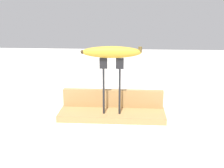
% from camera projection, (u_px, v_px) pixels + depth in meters
% --- Properties ---
extents(ground_plane, '(3.00, 3.00, 0.00)m').
position_uv_depth(ground_plane, '(112.00, 117.00, 1.07)').
color(ground_plane, silver).
extents(wooden_board, '(0.37, 0.12, 0.02)m').
position_uv_depth(wooden_board, '(112.00, 114.00, 1.06)').
color(wooden_board, '#A87F4C').
rests_on(wooden_board, ground).
extents(board_backstop, '(0.36, 0.02, 0.06)m').
position_uv_depth(board_backstop, '(113.00, 98.00, 1.10)').
color(board_backstop, '#A87F4C').
rests_on(board_backstop, wooden_board).
extents(fork_stand_center, '(0.08, 0.01, 0.19)m').
position_uv_depth(fork_stand_center, '(112.00, 81.00, 1.01)').
color(fork_stand_center, black).
rests_on(fork_stand_center, wooden_board).
extents(banana_raised_center, '(0.20, 0.04, 0.04)m').
position_uv_depth(banana_raised_center, '(112.00, 52.00, 0.98)').
color(banana_raised_center, gold).
rests_on(banana_raised_center, fork_stand_center).
extents(fork_fallen_near, '(0.16, 0.05, 0.01)m').
position_uv_depth(fork_fallen_near, '(149.00, 95.00, 1.30)').
color(fork_fallen_near, black).
rests_on(fork_fallen_near, ground).
extents(banana_chunk_near, '(0.07, 0.05, 0.04)m').
position_uv_depth(banana_chunk_near, '(129.00, 99.00, 1.20)').
color(banana_chunk_near, '#B2C138').
rests_on(banana_chunk_near, ground).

